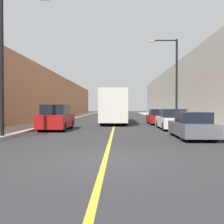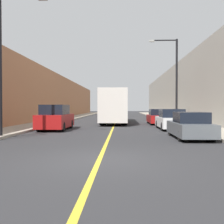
{
  "view_description": "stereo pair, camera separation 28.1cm",
  "coord_description": "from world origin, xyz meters",
  "views": [
    {
      "loc": [
        0.46,
        -8.42,
        1.73
      ],
      "look_at": [
        -0.26,
        17.6,
        1.22
      ],
      "focal_mm": 42.0,
      "sensor_mm": 36.0,
      "label": 1
    },
    {
      "loc": [
        0.74,
        -8.41,
        1.73
      ],
      "look_at": [
        -0.26,
        17.6,
        1.22
      ],
      "focal_mm": 42.0,
      "sensor_mm": 36.0,
      "label": 2
    }
  ],
  "objects": [
    {
      "name": "car_right_far",
      "position": [
        4.31,
        17.92,
        0.68
      ],
      "size": [
        1.82,
        4.61,
        1.51
      ],
      "color": "maroon",
      "rests_on": "ground"
    },
    {
      "name": "sidewalk_right",
      "position": [
        6.99,
        30.0,
        0.08
      ],
      "size": [
        2.75,
        72.0,
        0.15
      ],
      "primitive_type": "cube",
      "color": "#A89E8C",
      "rests_on": "ground"
    },
    {
      "name": "bus",
      "position": [
        -0.07,
        19.84,
        1.82
      ],
      "size": [
        2.6,
        11.73,
        3.39
      ],
      "color": "silver",
      "rests_on": "ground"
    },
    {
      "name": "street_lamp_left",
      "position": [
        -5.67,
        5.65,
        4.49
      ],
      "size": [
        2.72,
        0.24,
        7.58
      ],
      "color": "black",
      "rests_on": "sidewalk_left"
    },
    {
      "name": "building_row_left",
      "position": [
        -10.36,
        30.0,
        3.22
      ],
      "size": [
        4.0,
        72.0,
        6.44
      ],
      "primitive_type": "cube",
      "color": "#B2724C",
      "rests_on": "ground"
    },
    {
      "name": "road_center_line",
      "position": [
        0.0,
        30.0,
        0.0
      ],
      "size": [
        0.16,
        72.0,
        0.01
      ],
      "primitive_type": "cube",
      "color": "gold",
      "rests_on": "ground"
    },
    {
      "name": "ground_plane",
      "position": [
        0.0,
        0.0,
        0.0
      ],
      "size": [
        200.0,
        200.0,
        0.0
      ],
      "primitive_type": "plane",
      "color": "#2D2D30"
    },
    {
      "name": "sidewalk_left",
      "position": [
        -6.99,
        30.0,
        0.08
      ],
      "size": [
        2.75,
        72.0,
        0.15
      ],
      "primitive_type": "cube",
      "color": "#A89E8C",
      "rests_on": "ground"
    },
    {
      "name": "street_lamp_right",
      "position": [
        5.68,
        16.66,
        4.7
      ],
      "size": [
        2.72,
        0.24,
        7.99
      ],
      "color": "black",
      "rests_on": "sidewalk_right"
    },
    {
      "name": "car_right_mid",
      "position": [
        4.5,
        11.77,
        0.7
      ],
      "size": [
        1.88,
        4.44,
        1.57
      ],
      "color": "silver",
      "rests_on": "ground"
    },
    {
      "name": "building_row_right",
      "position": [
        10.36,
        30.0,
        3.94
      ],
      "size": [
        4.0,
        72.0,
        7.88
      ],
      "primitive_type": "cube",
      "color": "gray",
      "rests_on": "ground"
    },
    {
      "name": "parked_suv_left",
      "position": [
        -4.25,
        11.04,
        0.87
      ],
      "size": [
        1.93,
        4.65,
        1.88
      ],
      "color": "maroon",
      "rests_on": "ground"
    },
    {
      "name": "car_right_near",
      "position": [
        4.46,
        6.03,
        0.65
      ],
      "size": [
        1.8,
        4.29,
        1.44
      ],
      "color": "#51565B",
      "rests_on": "ground"
    }
  ]
}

